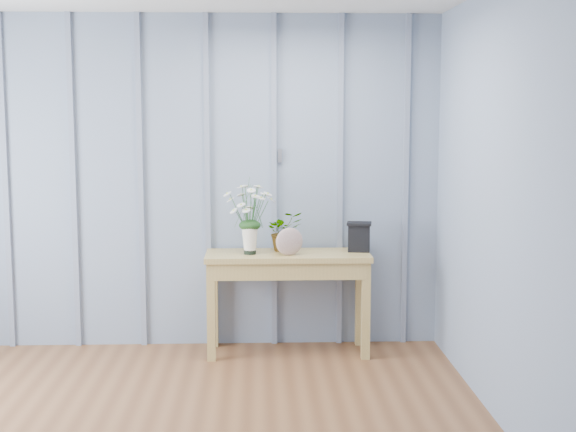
{
  "coord_description": "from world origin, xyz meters",
  "views": [
    {
      "loc": [
        0.63,
        -3.78,
        1.77
      ],
      "look_at": [
        0.84,
        1.94,
        1.03
      ],
      "focal_mm": 50.0,
      "sensor_mm": 36.0,
      "label": 1
    }
  ],
  "objects_px": {
    "daisy_vase": "(250,207)",
    "sideboard": "(288,268)",
    "felt_disc_vessel": "(289,242)",
    "carved_box": "(359,236)"
  },
  "relations": [
    {
      "from": "sideboard",
      "to": "daisy_vase",
      "type": "bearing_deg",
      "value": -172.73
    },
    {
      "from": "sideboard",
      "to": "felt_disc_vessel",
      "type": "xyz_separation_m",
      "value": [
        0.01,
        -0.1,
        0.22
      ]
    },
    {
      "from": "daisy_vase",
      "to": "sideboard",
      "type": "bearing_deg",
      "value": 7.27
    },
    {
      "from": "felt_disc_vessel",
      "to": "carved_box",
      "type": "height_order",
      "value": "carved_box"
    },
    {
      "from": "sideboard",
      "to": "daisy_vase",
      "type": "distance_m",
      "value": 0.54
    },
    {
      "from": "felt_disc_vessel",
      "to": "carved_box",
      "type": "distance_m",
      "value": 0.54
    },
    {
      "from": "daisy_vase",
      "to": "felt_disc_vessel",
      "type": "xyz_separation_m",
      "value": [
        0.28,
        -0.07,
        -0.24
      ]
    },
    {
      "from": "daisy_vase",
      "to": "felt_disc_vessel",
      "type": "relative_size",
      "value": 2.71
    },
    {
      "from": "carved_box",
      "to": "sideboard",
      "type": "bearing_deg",
      "value": -174.56
    },
    {
      "from": "felt_disc_vessel",
      "to": "daisy_vase",
      "type": "bearing_deg",
      "value": 150.63
    }
  ]
}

